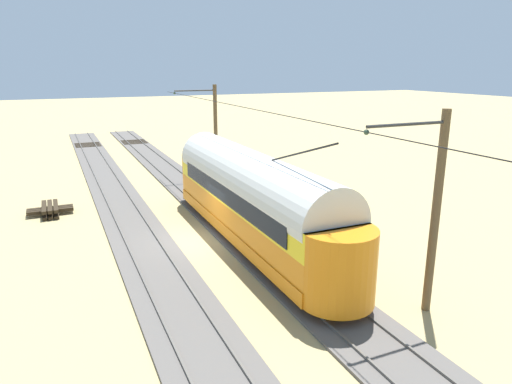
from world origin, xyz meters
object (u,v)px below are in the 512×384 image
vintage_streetcar (251,196)px  spare_tie_stack (50,210)px  catenary_pole_foreground (214,129)px  switch_stand (192,165)px  catenary_pole_mid_near (434,210)px

vintage_streetcar → spare_tie_stack: vintage_streetcar is taller
vintage_streetcar → catenary_pole_foreground: 13.67m
switch_stand → catenary_pole_mid_near: bearing=93.3°
catenary_pole_mid_near → vintage_streetcar: bearing=-70.8°
catenary_pole_foreground → catenary_pole_mid_near: (0.00, 21.44, 0.00)m
vintage_streetcar → switch_stand: size_ratio=13.51×
catenary_pole_foreground → switch_stand: size_ratio=5.47×
vintage_streetcar → catenary_pole_foreground: bearing=-102.0°
catenary_pole_foreground → spare_tie_stack: catenary_pole_foreground is taller
vintage_streetcar → catenary_pole_mid_near: (-2.84, 8.14, 1.29)m
catenary_pole_foreground → catenary_pole_mid_near: bearing=90.0°
vintage_streetcar → switch_stand: (-1.52, -14.97, -1.56)m
catenary_pole_foreground → vintage_streetcar: bearing=78.0°
catenary_pole_mid_near → catenary_pole_foreground: bearing=-90.0°
catenary_pole_mid_near → spare_tie_stack: catenary_pole_mid_near is taller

